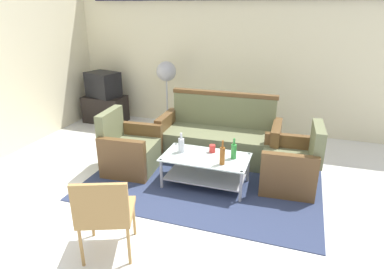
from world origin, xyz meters
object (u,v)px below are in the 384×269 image
(couch, at_px, (219,138))
(bottle_green, at_px, (234,151))
(tv_stand, at_px, (106,109))
(pedestal_fan, at_px, (166,75))
(coffee_table, at_px, (206,166))
(wicker_chair, at_px, (105,211))
(armchair_right, at_px, (291,166))
(bottle_clear, at_px, (181,145))
(television, at_px, (103,84))
(bottle_brown, at_px, (222,155))
(cup, at_px, (212,149))
(armchair_left, at_px, (130,151))

(couch, xyz_separation_m, bottle_green, (0.40, -0.86, 0.20))
(tv_stand, relative_size, pedestal_fan, 0.63)
(coffee_table, relative_size, wicker_chair, 1.31)
(armchair_right, distance_m, pedestal_fan, 2.93)
(bottle_clear, relative_size, television, 0.38)
(coffee_table, height_order, bottle_brown, bottle_brown)
(bottle_brown, bearing_deg, wicker_chair, -117.39)
(bottle_clear, distance_m, cup, 0.41)
(bottle_clear, xyz_separation_m, bottle_green, (0.69, 0.02, 0.00))
(tv_stand, xyz_separation_m, wicker_chair, (2.16, -3.41, 0.23))
(tv_stand, bearing_deg, pedestal_fan, 2.15)
(wicker_chair, bearing_deg, tv_stand, 100.63)
(couch, distance_m, bottle_green, 0.97)
(armchair_right, distance_m, bottle_green, 0.78)
(coffee_table, relative_size, cup, 11.00)
(coffee_table, height_order, wicker_chair, wicker_chair)
(tv_stand, relative_size, wicker_chair, 0.95)
(coffee_table, relative_size, pedestal_fan, 0.87)
(tv_stand, bearing_deg, bottle_clear, -38.20)
(cup, xyz_separation_m, television, (-2.68, 1.69, 0.30))
(armchair_left, bearing_deg, pedestal_fan, -178.77)
(cup, bearing_deg, armchair_left, -177.00)
(bottle_brown, height_order, wicker_chair, wicker_chair)
(couch, bearing_deg, bottle_clear, 70.42)
(tv_stand, distance_m, television, 0.50)
(armchair_left, distance_m, television, 2.35)
(armchair_left, xyz_separation_m, bottle_brown, (1.39, -0.25, 0.24))
(couch, height_order, bottle_green, couch)
(bottle_brown, distance_m, television, 3.52)
(cup, bearing_deg, bottle_green, -18.42)
(bottle_brown, relative_size, cup, 3.09)
(cup, height_order, television, television)
(armchair_right, height_order, television, television)
(armchair_right, relative_size, wicker_chair, 1.01)
(pedestal_fan, bearing_deg, bottle_green, -47.88)
(bottle_green, relative_size, wicker_chair, 0.32)
(couch, xyz_separation_m, tv_stand, (-2.59, 0.92, -0.06))
(pedestal_fan, relative_size, wicker_chair, 1.51)
(bottle_clear, bearing_deg, pedestal_fan, 117.55)
(bottle_clear, bearing_deg, armchair_right, 11.65)
(bottle_green, bearing_deg, pedestal_fan, 132.12)
(couch, bearing_deg, bottle_brown, 104.42)
(cup, distance_m, wicker_chair, 1.80)
(armchair_left, bearing_deg, couch, 122.82)
(armchair_left, relative_size, bottle_green, 3.16)
(couch, height_order, armchair_left, couch)
(coffee_table, height_order, tv_stand, tv_stand)
(armchair_right, xyz_separation_m, tv_stand, (-3.69, 1.52, -0.03))
(coffee_table, distance_m, television, 3.26)
(armchair_left, relative_size, bottle_clear, 3.18)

